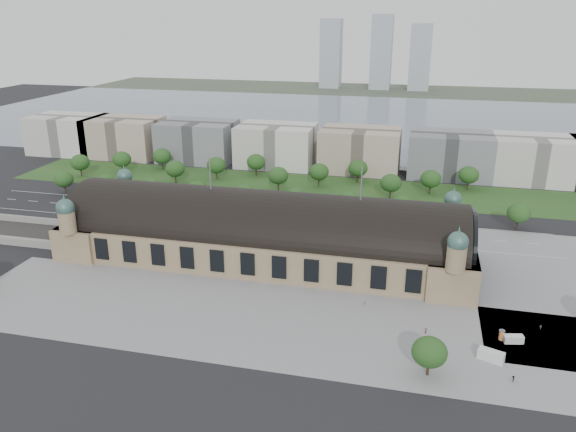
% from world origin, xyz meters
% --- Properties ---
extents(ground, '(900.00, 900.00, 0.00)m').
position_xyz_m(ground, '(0.00, 0.00, 0.00)').
color(ground, black).
rests_on(ground, ground).
extents(station, '(150.00, 48.40, 44.30)m').
position_xyz_m(station, '(0.00, 0.00, 10.28)').
color(station, '#9A815F').
rests_on(station, ground).
extents(track_cutting, '(70.00, 24.00, 3.10)m').
position_xyz_m(track_cutting, '(-110.00, -2.21, 0.70)').
color(track_cutting, black).
rests_on(track_cutting, ground).
extents(plaza_south, '(190.00, 48.00, 0.12)m').
position_xyz_m(plaza_south, '(10.00, -44.00, 0.00)').
color(plaza_south, gray).
rests_on(plaza_south, ground).
extents(plaza_east, '(56.00, 100.00, 0.12)m').
position_xyz_m(plaza_east, '(103.00, 0.00, 0.00)').
color(plaza_east, gray).
rests_on(plaza_east, ground).
extents(road_slab, '(260.00, 26.00, 0.10)m').
position_xyz_m(road_slab, '(-20.00, 38.00, 0.00)').
color(road_slab, black).
rests_on(road_slab, ground).
extents(grass_belt, '(300.00, 45.00, 0.10)m').
position_xyz_m(grass_belt, '(-15.00, 93.00, 0.00)').
color(grass_belt, '#264E1F').
rests_on(grass_belt, ground).
extents(petrol_station, '(14.00, 13.00, 5.05)m').
position_xyz_m(petrol_station, '(-53.91, 65.28, 2.95)').
color(petrol_station, orange).
rests_on(petrol_station, ground).
extents(lake, '(700.00, 320.00, 0.08)m').
position_xyz_m(lake, '(0.00, 298.00, 0.00)').
color(lake, slate).
rests_on(lake, ground).
extents(far_shore, '(700.00, 120.00, 0.14)m').
position_xyz_m(far_shore, '(0.00, 498.00, 0.00)').
color(far_shore, '#44513D').
rests_on(far_shore, ground).
extents(far_tower_left, '(24.00, 24.00, 80.00)m').
position_xyz_m(far_tower_left, '(-60.00, 508.00, 40.00)').
color(far_tower_left, '#9EA8B2').
rests_on(far_tower_left, ground).
extents(far_tower_mid, '(24.00, 24.00, 85.00)m').
position_xyz_m(far_tower_mid, '(0.00, 508.00, 42.50)').
color(far_tower_mid, '#9EA8B2').
rests_on(far_tower_mid, ground).
extents(far_tower_right, '(24.00, 24.00, 75.00)m').
position_xyz_m(far_tower_right, '(45.00, 508.00, 37.50)').
color(far_tower_right, '#9EA8B2').
rests_on(far_tower_right, ground).
extents(office_0, '(45.00, 32.00, 24.00)m').
position_xyz_m(office_0, '(-170.00, 133.00, 12.00)').
color(office_0, silver).
rests_on(office_0, ground).
extents(office_1, '(45.00, 32.00, 24.00)m').
position_xyz_m(office_1, '(-130.00, 133.00, 12.00)').
color(office_1, '#B7A490').
rests_on(office_1, ground).
extents(office_2, '(45.00, 32.00, 24.00)m').
position_xyz_m(office_2, '(-80.00, 133.00, 12.00)').
color(office_2, gray).
rests_on(office_2, ground).
extents(office_3, '(45.00, 32.00, 24.00)m').
position_xyz_m(office_3, '(-30.00, 133.00, 12.00)').
color(office_3, silver).
rests_on(office_3, ground).
extents(office_4, '(45.00, 32.00, 24.00)m').
position_xyz_m(office_4, '(20.00, 133.00, 12.00)').
color(office_4, '#B7A490').
rests_on(office_4, ground).
extents(office_5, '(45.00, 32.00, 24.00)m').
position_xyz_m(office_5, '(70.00, 133.00, 12.00)').
color(office_5, gray).
rests_on(office_5, ground).
extents(office_6, '(45.00, 32.00, 24.00)m').
position_xyz_m(office_6, '(115.00, 133.00, 12.00)').
color(office_6, silver).
rests_on(office_6, ground).
extents(tree_row_0, '(9.60, 9.60, 11.52)m').
position_xyz_m(tree_row_0, '(-120.00, 53.00, 7.43)').
color(tree_row_0, '#2D2116').
rests_on(tree_row_0, ground).
extents(tree_row_1, '(9.60, 9.60, 11.52)m').
position_xyz_m(tree_row_1, '(-96.00, 53.00, 7.43)').
color(tree_row_1, '#2D2116').
rests_on(tree_row_1, ground).
extents(tree_row_2, '(9.60, 9.60, 11.52)m').
position_xyz_m(tree_row_2, '(-72.00, 53.00, 7.43)').
color(tree_row_2, '#2D2116').
rests_on(tree_row_2, ground).
extents(tree_row_3, '(9.60, 9.60, 11.52)m').
position_xyz_m(tree_row_3, '(-48.00, 53.00, 7.43)').
color(tree_row_3, '#2D2116').
rests_on(tree_row_3, ground).
extents(tree_row_4, '(9.60, 9.60, 11.52)m').
position_xyz_m(tree_row_4, '(-24.00, 53.00, 7.43)').
color(tree_row_4, '#2D2116').
rests_on(tree_row_4, ground).
extents(tree_row_5, '(9.60, 9.60, 11.52)m').
position_xyz_m(tree_row_5, '(0.00, 53.00, 7.43)').
color(tree_row_5, '#2D2116').
rests_on(tree_row_5, ground).
extents(tree_row_6, '(9.60, 9.60, 11.52)m').
position_xyz_m(tree_row_6, '(24.00, 53.00, 7.43)').
color(tree_row_6, '#2D2116').
rests_on(tree_row_6, ground).
extents(tree_row_7, '(9.60, 9.60, 11.52)m').
position_xyz_m(tree_row_7, '(48.00, 53.00, 7.43)').
color(tree_row_7, '#2D2116').
rests_on(tree_row_7, ground).
extents(tree_row_8, '(9.60, 9.60, 11.52)m').
position_xyz_m(tree_row_8, '(72.00, 53.00, 7.43)').
color(tree_row_8, '#2D2116').
rests_on(tree_row_8, ground).
extents(tree_row_9, '(9.60, 9.60, 11.52)m').
position_xyz_m(tree_row_9, '(96.00, 53.00, 7.43)').
color(tree_row_9, '#2D2116').
rests_on(tree_row_9, ground).
extents(tree_belt_0, '(10.40, 10.40, 12.48)m').
position_xyz_m(tree_belt_0, '(-130.00, 83.00, 8.05)').
color(tree_belt_0, '#2D2116').
rests_on(tree_belt_0, ground).
extents(tree_belt_1, '(10.40, 10.40, 12.48)m').
position_xyz_m(tree_belt_1, '(-111.00, 95.00, 8.05)').
color(tree_belt_1, '#2D2116').
rests_on(tree_belt_1, ground).
extents(tree_belt_2, '(10.40, 10.40, 12.48)m').
position_xyz_m(tree_belt_2, '(-92.00, 107.00, 8.05)').
color(tree_belt_2, '#2D2116').
rests_on(tree_belt_2, ground).
extents(tree_belt_3, '(10.40, 10.40, 12.48)m').
position_xyz_m(tree_belt_3, '(-73.00, 83.00, 8.05)').
color(tree_belt_3, '#2D2116').
rests_on(tree_belt_3, ground).
extents(tree_belt_4, '(10.40, 10.40, 12.48)m').
position_xyz_m(tree_belt_4, '(-54.00, 95.00, 8.05)').
color(tree_belt_4, '#2D2116').
rests_on(tree_belt_4, ground).
extents(tree_belt_5, '(10.40, 10.40, 12.48)m').
position_xyz_m(tree_belt_5, '(-35.00, 107.00, 8.05)').
color(tree_belt_5, '#2D2116').
rests_on(tree_belt_5, ground).
extents(tree_belt_6, '(10.40, 10.40, 12.48)m').
position_xyz_m(tree_belt_6, '(-16.00, 83.00, 8.05)').
color(tree_belt_6, '#2D2116').
rests_on(tree_belt_6, ground).
extents(tree_belt_7, '(10.40, 10.40, 12.48)m').
position_xyz_m(tree_belt_7, '(3.00, 95.00, 8.05)').
color(tree_belt_7, '#2D2116').
rests_on(tree_belt_7, ground).
extents(tree_belt_8, '(10.40, 10.40, 12.48)m').
position_xyz_m(tree_belt_8, '(22.00, 107.00, 8.05)').
color(tree_belt_8, '#2D2116').
rests_on(tree_belt_8, ground).
extents(tree_belt_9, '(10.40, 10.40, 12.48)m').
position_xyz_m(tree_belt_9, '(41.00, 83.00, 8.05)').
color(tree_belt_9, '#2D2116').
rests_on(tree_belt_9, ground).
extents(tree_belt_10, '(10.40, 10.40, 12.48)m').
position_xyz_m(tree_belt_10, '(60.00, 95.00, 8.05)').
color(tree_belt_10, '#2D2116').
rests_on(tree_belt_10, ground).
extents(tree_belt_11, '(10.40, 10.40, 12.48)m').
position_xyz_m(tree_belt_11, '(79.00, 107.00, 8.05)').
color(tree_belt_11, '#2D2116').
rests_on(tree_belt_11, ground).
extents(tree_plaza_s, '(9.00, 9.00, 10.64)m').
position_xyz_m(tree_plaza_s, '(60.00, -60.00, 6.80)').
color(tree_plaza_s, '#2D2116').
rests_on(tree_plaza_s, ground).
extents(traffic_car_1, '(4.33, 1.91, 1.38)m').
position_xyz_m(traffic_car_1, '(-98.16, 38.59, 0.69)').
color(traffic_car_1, gray).
rests_on(traffic_car_1, ground).
extents(traffic_car_3, '(5.52, 2.65, 1.55)m').
position_xyz_m(traffic_car_3, '(-13.08, 45.71, 0.78)').
color(traffic_car_3, maroon).
rests_on(traffic_car_3, ground).
extents(traffic_car_4, '(4.06, 2.06, 1.32)m').
position_xyz_m(traffic_car_4, '(5.07, 36.29, 0.66)').
color(traffic_car_4, '#181943').
rests_on(traffic_car_4, ground).
extents(traffic_car_5, '(4.94, 1.98, 1.60)m').
position_xyz_m(traffic_car_5, '(53.28, 43.04, 0.80)').
color(traffic_car_5, slate).
rests_on(traffic_car_5, ground).
extents(traffic_car_6, '(6.08, 3.31, 1.62)m').
position_xyz_m(traffic_car_6, '(58.85, 34.45, 0.81)').
color(traffic_car_6, '#BCBCBE').
rests_on(traffic_car_6, ground).
extents(parked_car_0, '(3.90, 3.38, 1.27)m').
position_xyz_m(parked_car_0, '(-53.01, 25.00, 0.64)').
color(parked_car_0, black).
rests_on(parked_car_0, ground).
extents(parked_car_1, '(5.77, 4.56, 1.46)m').
position_xyz_m(parked_car_1, '(-75.92, 25.00, 0.73)').
color(parked_car_1, maroon).
rests_on(parked_car_1, ground).
extents(parked_car_2, '(5.26, 3.75, 1.41)m').
position_xyz_m(parked_car_2, '(-54.65, 22.33, 0.71)').
color(parked_car_2, '#172142').
rests_on(parked_car_2, ground).
extents(parked_car_3, '(4.85, 4.49, 1.61)m').
position_xyz_m(parked_car_3, '(-56.30, 21.06, 0.81)').
color(parked_car_3, '#52545A').
rests_on(parked_car_3, ground).
extents(parked_car_4, '(4.60, 2.93, 1.43)m').
position_xyz_m(parked_car_4, '(-41.47, 25.00, 0.72)').
color(parked_car_4, white).
rests_on(parked_car_4, ground).
extents(parked_car_5, '(6.01, 5.50, 1.56)m').
position_xyz_m(parked_car_5, '(-28.56, 21.84, 0.78)').
color(parked_car_5, gray).
rests_on(parked_car_5, ground).
extents(parked_car_6, '(4.80, 3.36, 1.29)m').
position_xyz_m(parked_car_6, '(-28.35, 25.00, 0.64)').
color(parked_car_6, black).
rests_on(parked_car_6, ground).
extents(bus_west, '(12.41, 3.93, 3.40)m').
position_xyz_m(bus_west, '(-18.35, 32.00, 1.70)').
color(bus_west, red).
rests_on(bus_west, ground).
extents(bus_mid, '(12.36, 3.02, 3.43)m').
position_xyz_m(bus_mid, '(0.82, 31.06, 1.72)').
color(bus_mid, silver).
rests_on(bus_mid, ground).
extents(bus_east, '(10.93, 3.49, 2.99)m').
position_xyz_m(bus_east, '(31.62, 28.45, 1.50)').
color(bus_east, '#B8B4AB').
rests_on(bus_east, ground).
extents(van_east, '(5.65, 3.21, 2.30)m').
position_xyz_m(van_east, '(82.84, -39.22, 1.10)').
color(van_east, silver).
rests_on(van_east, ground).
extents(van_south, '(7.17, 4.81, 2.88)m').
position_xyz_m(van_south, '(75.87, -49.40, 1.38)').
color(van_south, silver).
rests_on(van_south, ground).
extents(advertising_column, '(1.64, 1.64, 3.11)m').
position_xyz_m(advertising_column, '(80.00, -38.49, 1.62)').
color(advertising_column, '#E23852').
rests_on(advertising_column, ground).
extents(pedestrian_0, '(0.92, 0.68, 1.70)m').
position_xyz_m(pedestrian_0, '(40.74, -28.83, 0.85)').
color(pedestrian_0, gray).
rests_on(pedestrian_0, ground).
extents(pedestrian_1, '(0.70, 0.83, 1.94)m').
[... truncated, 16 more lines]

